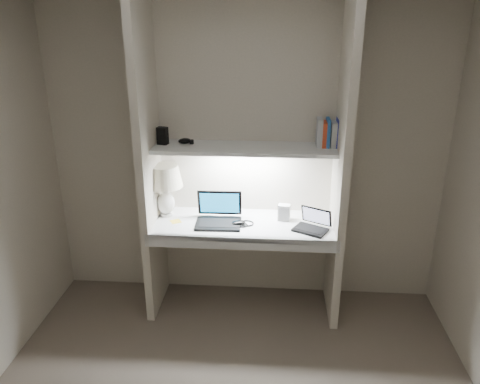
# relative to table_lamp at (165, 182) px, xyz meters

# --- Properties ---
(back_wall) EXTENTS (3.20, 0.01, 2.50)m
(back_wall) POSITION_rel_table_lamp_xyz_m (0.64, 0.18, 0.19)
(back_wall) COLOR beige
(back_wall) RESTS_ON floor
(alcove_panel_left) EXTENTS (0.06, 0.55, 2.50)m
(alcove_panel_left) POSITION_rel_table_lamp_xyz_m (-0.09, -0.10, 0.19)
(alcove_panel_left) COLOR beige
(alcove_panel_left) RESTS_ON floor
(alcove_panel_right) EXTENTS (0.06, 0.55, 2.50)m
(alcove_panel_right) POSITION_rel_table_lamp_xyz_m (1.37, -0.10, 0.19)
(alcove_panel_right) COLOR beige
(alcove_panel_right) RESTS_ON floor
(desk) EXTENTS (1.40, 0.55, 0.04)m
(desk) POSITION_rel_table_lamp_xyz_m (0.64, -0.10, -0.31)
(desk) COLOR white
(desk) RESTS_ON alcove_panel_left
(desk_apron) EXTENTS (1.46, 0.03, 0.10)m
(desk_apron) POSITION_rel_table_lamp_xyz_m (0.64, -0.36, -0.34)
(desk_apron) COLOR silver
(desk_apron) RESTS_ON desk
(shelf) EXTENTS (1.40, 0.36, 0.03)m
(shelf) POSITION_rel_table_lamp_xyz_m (0.64, -0.00, 0.29)
(shelf) COLOR silver
(shelf) RESTS_ON back_wall
(strip_light) EXTENTS (0.60, 0.04, 0.02)m
(strip_light) POSITION_rel_table_lamp_xyz_m (0.64, -0.00, 0.27)
(strip_light) COLOR white
(strip_light) RESTS_ON shelf
(table_lamp) EXTENTS (0.29, 0.29, 0.43)m
(table_lamp) POSITION_rel_table_lamp_xyz_m (0.00, 0.00, 0.00)
(table_lamp) COLOR white
(table_lamp) RESTS_ON desk
(laptop_main) EXTENTS (0.36, 0.31, 0.24)m
(laptop_main) POSITION_rel_table_lamp_xyz_m (0.44, -0.10, -0.24)
(laptop_main) COLOR black
(laptop_main) RESTS_ON desk
(laptop_netbook) EXTENTS (0.32, 0.30, 0.16)m
(laptop_netbook) POSITION_rel_table_lamp_xyz_m (1.17, -0.18, -0.25)
(laptop_netbook) COLOR black
(laptop_netbook) RESTS_ON desk
(speaker) EXTENTS (0.10, 0.08, 0.13)m
(speaker) POSITION_rel_table_lamp_xyz_m (0.96, -0.03, -0.22)
(speaker) COLOR silver
(speaker) RESTS_ON desk
(mouse) EXTENTS (0.13, 0.11, 0.04)m
(mouse) POSITION_rel_table_lamp_xyz_m (0.60, -0.15, -0.27)
(mouse) COLOR black
(mouse) RESTS_ON desk
(cable_coil) EXTENTS (0.14, 0.14, 0.01)m
(cable_coil) POSITION_rel_table_lamp_xyz_m (0.67, -0.13, -0.28)
(cable_coil) COLOR black
(cable_coil) RESTS_ON desk
(sticky_note) EXTENTS (0.11, 0.11, 0.00)m
(sticky_note) POSITION_rel_table_lamp_xyz_m (0.10, -0.12, -0.29)
(sticky_note) COLOR yellow
(sticky_note) RESTS_ON desk
(book_row) EXTENTS (0.20, 0.14, 0.22)m
(book_row) POSITION_rel_table_lamp_xyz_m (1.29, 0.06, 0.41)
(book_row) COLOR silver
(book_row) RESTS_ON shelf
(shelf_box) EXTENTS (0.09, 0.07, 0.13)m
(shelf_box) POSITION_rel_table_lamp_xyz_m (0.00, 0.02, 0.37)
(shelf_box) COLOR black
(shelf_box) RESTS_ON shelf
(shelf_gadget) EXTENTS (0.12, 0.11, 0.04)m
(shelf_gadget) POSITION_rel_table_lamp_xyz_m (0.17, 0.05, 0.33)
(shelf_gadget) COLOR black
(shelf_gadget) RESTS_ON shelf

